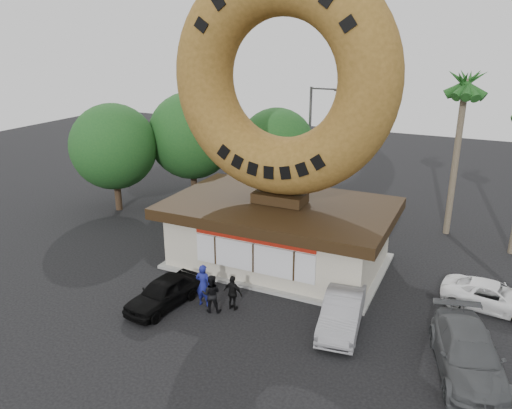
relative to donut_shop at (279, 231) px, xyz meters
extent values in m
plane|color=black|center=(0.00, -5.98, -1.77)|extent=(90.00, 90.00, 0.00)
cube|color=beige|center=(0.00, 0.02, -0.27)|extent=(10.00, 6.00, 3.00)
cube|color=#999993|center=(0.00, 0.02, -1.69)|extent=(10.60, 6.60, 0.15)
cube|color=#3F3F3F|center=(0.00, 0.02, 1.28)|extent=(10.00, 6.00, 0.10)
cube|color=black|center=(0.00, 0.02, 1.23)|extent=(11.20, 7.20, 0.55)
cube|color=silver|center=(0.00, -3.03, -0.22)|extent=(6.00, 0.12, 1.40)
cube|color=#A61C0E|center=(0.00, -3.05, 0.78)|extent=(6.00, 0.10, 0.45)
cube|color=black|center=(0.00, 0.02, 1.78)|extent=(2.60, 1.40, 0.50)
torus|color=olive|center=(0.00, 0.02, 7.56)|extent=(11.05, 2.82, 11.05)
cylinder|color=#473321|center=(-9.50, 7.02, -0.12)|extent=(0.44, 0.44, 3.30)
sphere|color=#1A4A1D|center=(-9.50, 7.02, 2.88)|extent=(6.00, 6.00, 6.00)
cylinder|color=#473321|center=(-4.00, 9.02, -0.34)|extent=(0.44, 0.44, 2.86)
sphere|color=#1A4A1D|center=(-4.00, 9.02, 2.26)|extent=(5.20, 5.20, 5.20)
cylinder|color=#473321|center=(-13.00, 3.02, -0.23)|extent=(0.44, 0.44, 3.08)
sphere|color=#1A4A1D|center=(-13.00, 3.02, 2.57)|extent=(5.60, 5.60, 5.60)
cylinder|color=#726651|center=(7.50, 8.02, 2.73)|extent=(0.36, 0.36, 9.00)
cylinder|color=#59595E|center=(-2.00, 10.02, 2.23)|extent=(0.18, 0.18, 8.00)
cylinder|color=#59595E|center=(-1.10, 10.02, 6.13)|extent=(1.80, 0.12, 0.12)
cube|color=#59595E|center=(-0.20, 10.02, 6.08)|extent=(0.45, 0.20, 0.12)
imported|color=navy|center=(-1.31, -5.37, -0.79)|extent=(0.75, 0.53, 1.94)
imported|color=black|center=(-0.74, -5.68, -0.92)|extent=(1.00, 0.90, 1.70)
imported|color=black|center=(0.02, -5.14, -0.98)|extent=(0.96, 0.49, 1.58)
imported|color=black|center=(-2.85, -6.19, -1.11)|extent=(2.06, 4.03, 1.31)
imported|color=gray|center=(4.65, -4.51, -1.07)|extent=(2.02, 4.40, 1.40)
imported|color=#4F5254|center=(9.43, -5.43, -1.01)|extent=(3.36, 5.56, 1.51)
imported|color=white|center=(10.15, -0.31, -1.18)|extent=(4.41, 2.39, 1.18)
camera|label=1|loc=(9.01, -21.87, 9.58)|focal=35.00mm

